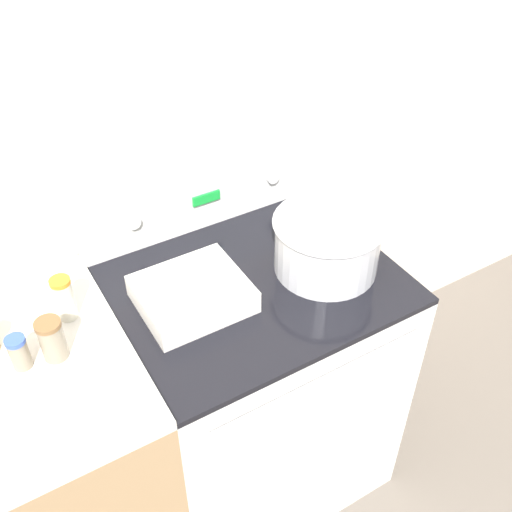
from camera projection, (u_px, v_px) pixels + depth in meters
name	position (u px, v px, depth m)	size (l,w,h in m)	color
kitchen_wall	(188.00, 120.00, 1.72)	(8.00, 0.05, 2.50)	beige
stove_range	(253.00, 382.00, 1.98)	(0.78, 0.70, 0.92)	silver
control_panel	(202.00, 196.00, 1.83)	(0.78, 0.07, 0.20)	silver
side_counter	(54.00, 475.00, 1.71)	(0.55, 0.67, 0.93)	tan
mixing_bowl	(327.00, 242.00, 1.66)	(0.31, 0.31, 0.17)	silver
casserole_dish	(192.00, 293.00, 1.58)	(0.28, 0.25, 0.07)	silver
ladle	(351.00, 222.00, 1.84)	(0.07, 0.33, 0.07)	#B7B7B7
spice_jar_orange_cap	(64.00, 298.00, 1.51)	(0.05, 0.05, 0.13)	beige
spice_jar_brown_cap	(52.00, 339.00, 1.41)	(0.06, 0.06, 0.11)	gray
spice_jar_blue_cap	(19.00, 352.00, 1.40)	(0.05, 0.05, 0.09)	gray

